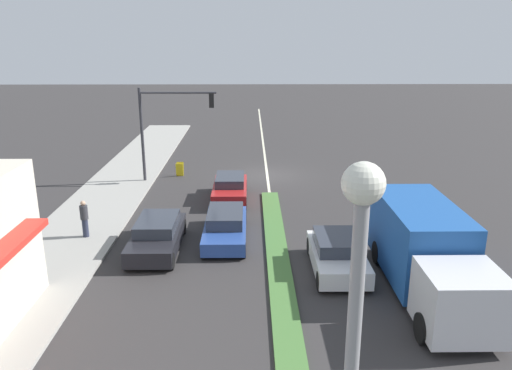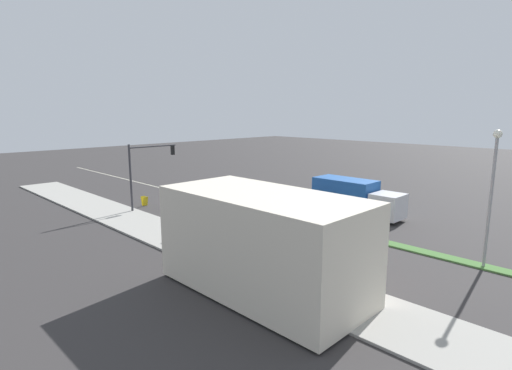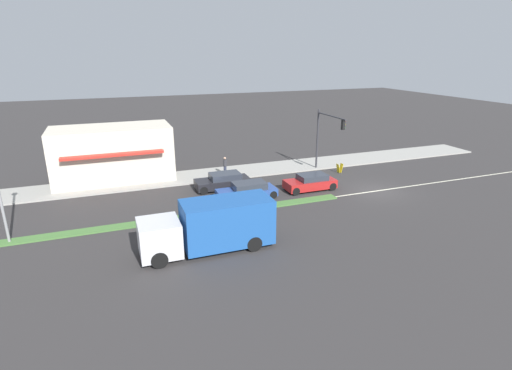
{
  "view_description": "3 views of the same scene",
  "coord_description": "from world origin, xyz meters",
  "px_view_note": "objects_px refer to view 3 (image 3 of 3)",
  "views": [
    {
      "loc": [
        1.11,
        30.9,
        8.64
      ],
      "look_at": [
        0.82,
        8.12,
        1.78
      ],
      "focal_mm": 35.0,
      "sensor_mm": 36.0,
      "label": 1
    },
    {
      "loc": [
        23.32,
        32.01,
        8.37
      ],
      "look_at": [
        -0.0,
        8.68,
        2.29
      ],
      "focal_mm": 28.0,
      "sensor_mm": 36.0,
      "label": 2
    },
    {
      "loc": [
        -25.21,
        20.08,
        10.85
      ],
      "look_at": [
        0.07,
        10.51,
        1.75
      ],
      "focal_mm": 28.0,
      "sensor_mm": 36.0,
      "label": 3
    }
  ],
  "objects_px": {
    "warning_aframe_sign": "(340,168)",
    "van_white": "(224,217)",
    "hatchback_red": "(310,182)",
    "sedan_dark": "(223,181)",
    "coupe_blue": "(247,191)",
    "pedestrian": "(225,165)",
    "delivery_truck": "(212,225)",
    "traffic_signal_main": "(326,131)"
  },
  "relations": [
    {
      "from": "traffic_signal_main",
      "to": "van_white",
      "type": "distance_m",
      "value": 15.06
    },
    {
      "from": "traffic_signal_main",
      "to": "van_white",
      "type": "xyz_separation_m",
      "value": [
        -8.32,
        12.12,
        -3.24
      ]
    },
    {
      "from": "traffic_signal_main",
      "to": "van_white",
      "type": "bearing_deg",
      "value": 124.47
    },
    {
      "from": "warning_aframe_sign",
      "to": "hatchback_red",
      "type": "distance_m",
      "value": 5.97
    },
    {
      "from": "hatchback_red",
      "to": "coupe_blue",
      "type": "xyz_separation_m",
      "value": [
        0.0,
        5.49,
        -0.03
      ]
    },
    {
      "from": "traffic_signal_main",
      "to": "warning_aframe_sign",
      "type": "xyz_separation_m",
      "value": [
        -0.52,
        -1.4,
        -3.47
      ]
    },
    {
      "from": "warning_aframe_sign",
      "to": "van_white",
      "type": "relative_size",
      "value": 0.21
    },
    {
      "from": "warning_aframe_sign",
      "to": "delivery_truck",
      "type": "distance_m",
      "value": 18.45
    },
    {
      "from": "pedestrian",
      "to": "sedan_dark",
      "type": "height_order",
      "value": "pedestrian"
    },
    {
      "from": "warning_aframe_sign",
      "to": "delivery_truck",
      "type": "height_order",
      "value": "delivery_truck"
    },
    {
      "from": "pedestrian",
      "to": "hatchback_red",
      "type": "distance_m",
      "value": 8.23
    },
    {
      "from": "delivery_truck",
      "to": "hatchback_red",
      "type": "distance_m",
      "value": 12.48
    },
    {
      "from": "traffic_signal_main",
      "to": "delivery_truck",
      "type": "relative_size",
      "value": 0.75
    },
    {
      "from": "coupe_blue",
      "to": "warning_aframe_sign",
      "type": "bearing_deg",
      "value": -71.87
    },
    {
      "from": "sedan_dark",
      "to": "coupe_blue",
      "type": "distance_m",
      "value": 3.01
    },
    {
      "from": "traffic_signal_main",
      "to": "hatchback_red",
      "type": "distance_m",
      "value": 6.19
    },
    {
      "from": "delivery_truck",
      "to": "sedan_dark",
      "type": "distance_m",
      "value": 10.65
    },
    {
      "from": "traffic_signal_main",
      "to": "sedan_dark",
      "type": "relative_size",
      "value": 1.25
    },
    {
      "from": "van_white",
      "to": "hatchback_red",
      "type": "relative_size",
      "value": 0.95
    },
    {
      "from": "warning_aframe_sign",
      "to": "coupe_blue",
      "type": "relative_size",
      "value": 0.18
    },
    {
      "from": "delivery_truck",
      "to": "coupe_blue",
      "type": "bearing_deg",
      "value": -32.99
    },
    {
      "from": "pedestrian",
      "to": "hatchback_red",
      "type": "height_order",
      "value": "pedestrian"
    },
    {
      "from": "van_white",
      "to": "hatchback_red",
      "type": "xyz_separation_m",
      "value": [
        4.4,
        -8.62,
        -0.02
      ]
    },
    {
      "from": "van_white",
      "to": "warning_aframe_sign",
      "type": "bearing_deg",
      "value": -60.02
    },
    {
      "from": "warning_aframe_sign",
      "to": "hatchback_red",
      "type": "xyz_separation_m",
      "value": [
        -3.4,
        4.9,
        0.21
      ]
    },
    {
      "from": "traffic_signal_main",
      "to": "sedan_dark",
      "type": "bearing_deg",
      "value": 96.35
    },
    {
      "from": "van_white",
      "to": "coupe_blue",
      "type": "height_order",
      "value": "van_white"
    },
    {
      "from": "van_white",
      "to": "traffic_signal_main",
      "type": "bearing_deg",
      "value": -55.53
    },
    {
      "from": "hatchback_red",
      "to": "pedestrian",
      "type": "bearing_deg",
      "value": 41.51
    },
    {
      "from": "delivery_truck",
      "to": "van_white",
      "type": "height_order",
      "value": "delivery_truck"
    },
    {
      "from": "pedestrian",
      "to": "warning_aframe_sign",
      "type": "xyz_separation_m",
      "value": [
        -2.75,
        -10.35,
        -0.57
      ]
    },
    {
      "from": "coupe_blue",
      "to": "sedan_dark",
      "type": "bearing_deg",
      "value": 21.7
    },
    {
      "from": "sedan_dark",
      "to": "coupe_blue",
      "type": "xyz_separation_m",
      "value": [
        -2.8,
        -1.11,
        -0.04
      ]
    },
    {
      "from": "sedan_dark",
      "to": "coupe_blue",
      "type": "bearing_deg",
      "value": -158.3
    },
    {
      "from": "traffic_signal_main",
      "to": "sedan_dark",
      "type": "height_order",
      "value": "traffic_signal_main"
    },
    {
      "from": "pedestrian",
      "to": "coupe_blue",
      "type": "height_order",
      "value": "pedestrian"
    },
    {
      "from": "traffic_signal_main",
      "to": "hatchback_red",
      "type": "xyz_separation_m",
      "value": [
        -3.92,
        3.5,
        -3.26
      ]
    },
    {
      "from": "warning_aframe_sign",
      "to": "van_white",
      "type": "bearing_deg",
      "value": 119.98
    },
    {
      "from": "pedestrian",
      "to": "van_white",
      "type": "height_order",
      "value": "pedestrian"
    },
    {
      "from": "sedan_dark",
      "to": "van_white",
      "type": "bearing_deg",
      "value": 164.32
    },
    {
      "from": "pedestrian",
      "to": "warning_aframe_sign",
      "type": "relative_size",
      "value": 1.98
    },
    {
      "from": "pedestrian",
      "to": "hatchback_red",
      "type": "relative_size",
      "value": 0.4
    }
  ]
}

